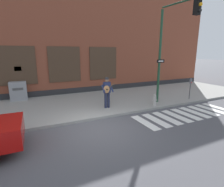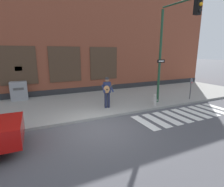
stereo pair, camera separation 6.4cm
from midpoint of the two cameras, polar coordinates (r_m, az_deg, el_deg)
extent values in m
plane|color=#4C4C51|center=(7.81, -4.89, -11.34)|extent=(160.00, 160.00, 0.00)
cube|color=gray|center=(11.27, -11.91, -3.46)|extent=(28.00, 5.78, 0.14)
cube|color=brown|center=(15.66, -17.21, 16.77)|extent=(28.00, 4.00, 8.75)
cube|color=#28282B|center=(13.94, -14.80, 0.46)|extent=(28.00, 0.04, 0.55)
cube|color=#473323|center=(13.43, -28.62, 7.96)|extent=(2.34, 0.06, 2.60)
cube|color=black|center=(13.42, -28.62, 7.96)|extent=(2.22, 0.03, 2.48)
cube|color=#473323|center=(13.64, -15.32, 9.14)|extent=(2.34, 0.06, 2.60)
cube|color=black|center=(13.63, -15.31, 9.14)|extent=(2.22, 0.03, 2.48)
cube|color=#473323|center=(14.53, -2.97, 9.80)|extent=(2.34, 0.06, 2.60)
cube|color=black|center=(14.52, -2.96, 9.80)|extent=(2.22, 0.03, 2.48)
cube|color=yellow|center=(13.42, -28.53, 7.11)|extent=(0.44, 0.02, 0.30)
cube|color=silver|center=(8.54, 10.47, -9.28)|extent=(0.42, 1.90, 0.01)
cube|color=silver|center=(8.93, 14.00, -8.44)|extent=(0.42, 1.90, 0.01)
cube|color=silver|center=(9.35, 17.20, -7.65)|extent=(0.42, 1.90, 0.01)
cube|color=silver|center=(9.80, 20.11, -6.91)|extent=(0.42, 1.90, 0.01)
cube|color=silver|center=(10.27, 22.75, -6.22)|extent=(0.42, 1.90, 0.01)
cube|color=silver|center=(10.77, 25.15, -5.58)|extent=(0.42, 1.90, 0.01)
cube|color=silver|center=(11.28, 27.33, -4.99)|extent=(0.42, 1.90, 0.01)
cube|color=silver|center=(11.81, 29.31, -4.45)|extent=(0.42, 1.90, 0.01)
cube|color=silver|center=(12.35, 31.12, -3.95)|extent=(0.42, 1.90, 0.01)
cube|color=silver|center=(7.40, -27.46, -8.09)|extent=(0.06, 0.24, 0.12)
cube|color=silver|center=(6.34, -27.87, -11.62)|extent=(0.06, 0.24, 0.12)
cylinder|color=#1E233D|center=(10.07, -1.35, -2.13)|extent=(0.15, 0.15, 0.89)
cylinder|color=#1E233D|center=(10.00, -2.29, -2.26)|extent=(0.15, 0.15, 0.89)
cube|color=navy|center=(9.87, -1.87, 2.01)|extent=(0.40, 0.25, 0.61)
sphere|color=#9E7051|center=(9.80, -1.89, 4.39)|extent=(0.22, 0.22, 0.22)
cylinder|color=#333338|center=(9.79, -1.89, 4.74)|extent=(0.27, 0.28, 0.02)
cylinder|color=#333338|center=(9.78, -1.89, 5.03)|extent=(0.18, 0.18, 0.09)
cylinder|color=navy|center=(9.86, -0.36, 1.77)|extent=(0.13, 0.52, 0.39)
cylinder|color=navy|center=(9.71, -3.02, 1.58)|extent=(0.13, 0.52, 0.39)
ellipsoid|color=#B77F4C|center=(9.69, -1.97, 1.35)|extent=(0.37, 0.15, 0.44)
cylinder|color=black|center=(9.64, -1.86, 1.28)|extent=(0.09, 0.02, 0.09)
cylinder|color=brown|center=(9.72, -0.49, 2.47)|extent=(0.47, 0.08, 0.34)
cylinder|color=#1E472D|center=(11.35, 15.12, 11.10)|extent=(0.15, 0.15, 5.56)
cylinder|color=#1E472D|center=(10.80, 21.32, 26.04)|extent=(0.27, 2.51, 0.09)
cube|color=black|center=(10.11, 25.96, 24.55)|extent=(0.32, 0.26, 0.88)
sphere|color=orange|center=(10.02, 26.78, 24.59)|extent=(0.17, 0.17, 0.17)
sphere|color=black|center=(9.97, 26.61, 23.12)|extent=(0.17, 0.17, 0.17)
cube|color=black|center=(11.28, 15.46, 10.16)|extent=(0.60, 0.07, 0.20)
cube|color=white|center=(11.27, 15.53, 10.15)|extent=(0.40, 0.04, 0.07)
cylinder|color=#47474C|center=(13.04, 23.92, 0.63)|extent=(0.06, 0.06, 1.05)
cube|color=slate|center=(12.92, 24.20, 3.55)|extent=(0.13, 0.10, 0.30)
sphere|color=slate|center=(12.90, 24.27, 4.34)|extent=(0.11, 0.11, 0.11)
cube|color=red|center=(12.89, 24.36, 3.31)|extent=(0.09, 0.01, 0.07)
cube|color=gray|center=(13.22, -28.37, 0.73)|extent=(1.03, 0.63, 1.23)
cube|color=#4C4C4C|center=(12.87, -28.51, 1.25)|extent=(0.62, 0.02, 0.16)
cylinder|color=#B2ADA8|center=(10.74, 13.52, -2.46)|extent=(0.20, 0.20, 0.55)
sphere|color=#B2ADA8|center=(10.66, 13.62, -0.72)|extent=(0.18, 0.18, 0.18)
cylinder|color=#B2ADA8|center=(10.64, 12.95, -2.27)|extent=(0.10, 0.07, 0.07)
cylinder|color=#B2ADA8|center=(10.82, 14.12, -2.08)|extent=(0.10, 0.07, 0.07)
camera|label=1|loc=(0.03, -90.20, -0.05)|focal=28.00mm
camera|label=2|loc=(0.03, 89.80, 0.05)|focal=28.00mm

